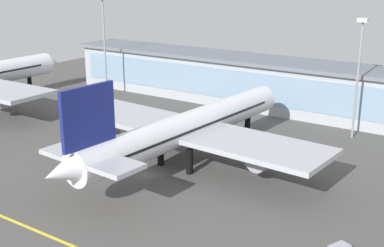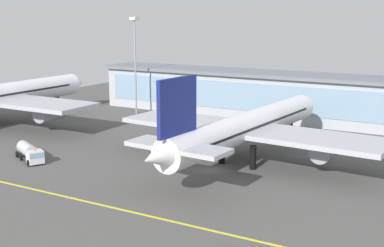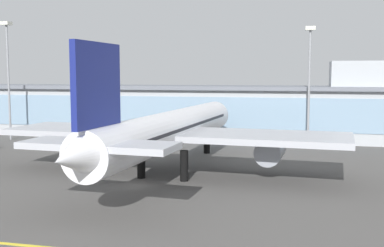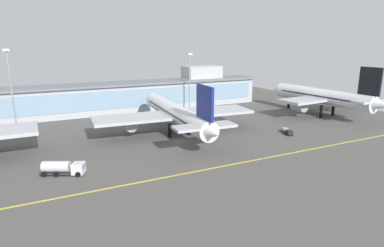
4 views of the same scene
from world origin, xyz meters
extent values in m
plane|color=#514F4C|center=(0.00, 0.00, 0.00)|extent=(180.00, 180.00, 0.00)
cube|color=yellow|center=(0.00, -22.00, 0.01)|extent=(144.00, 0.50, 0.01)
cube|color=#ADB2B7|center=(0.00, 47.48, 5.35)|extent=(111.79, 12.00, 10.70)
cube|color=#84A3BC|center=(0.00, 41.43, 5.88)|extent=(107.32, 0.20, 6.85)
cube|color=slate|center=(0.00, 47.48, 11.10)|extent=(114.79, 14.00, 0.80)
cube|color=#ADB2B7|center=(33.54, 49.48, 13.70)|extent=(16.00, 10.00, 6.00)
cylinder|color=black|center=(-0.89, 4.42, 2.04)|extent=(1.10, 1.10, 4.07)
cylinder|color=black|center=(5.20, 4.01, 2.04)|extent=(1.10, 1.10, 4.07)
cylinder|color=black|center=(3.65, 26.40, 2.04)|extent=(1.10, 1.10, 4.07)
cylinder|color=white|center=(2.42, 8.08, 6.37)|extent=(8.34, 48.57, 5.09)
cone|color=white|center=(4.15, 33.71, 6.37)|extent=(5.14, 4.90, 4.84)
cone|color=white|center=(0.66, -17.82, 6.75)|extent=(4.70, 5.88, 4.33)
cube|color=#84A3BC|center=(3.92, 30.26, 7.26)|extent=(4.05, 3.81, 1.53)
cube|color=black|center=(2.42, 8.08, 6.75)|extent=(7.87, 40.86, 0.41)
cube|color=#B7BAC1|center=(2.42, 8.08, 5.73)|extent=(49.07, 14.84, 0.81)
cylinder|color=#999EA8|center=(-10.99, 10.73, 3.72)|extent=(3.98, 6.51, 3.56)
cylinder|color=#999EA8|center=(16.05, 8.90, 3.72)|extent=(3.98, 6.51, 3.56)
cube|color=navy|center=(0.98, -13.14, 12.98)|extent=(1.20, 8.72, 8.15)
cube|color=#B7BAC1|center=(0.98, -13.14, 7.13)|extent=(15.81, 6.35, 0.65)
cylinder|color=gray|center=(-41.13, 34.24, 12.16)|extent=(0.44, 0.44, 24.32)
cube|color=silver|center=(-41.13, 34.24, 24.67)|extent=(1.80, 1.80, 0.70)
cylinder|color=gray|center=(21.17, 36.63, 11.08)|extent=(0.44, 0.44, 22.16)
cube|color=silver|center=(21.17, 36.63, 22.51)|extent=(1.80, 1.80, 0.70)
camera|label=1|loc=(47.37, -57.60, 31.28)|focal=47.09mm
camera|label=2|loc=(38.70, -73.85, 25.45)|focal=48.62mm
camera|label=3|loc=(20.42, -55.58, 14.00)|focal=44.48mm
camera|label=4|loc=(-35.27, -79.36, 26.66)|focal=30.22mm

